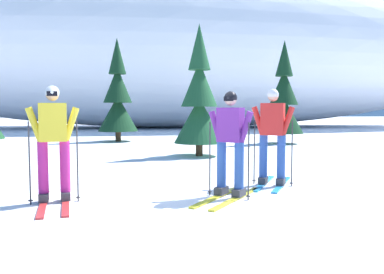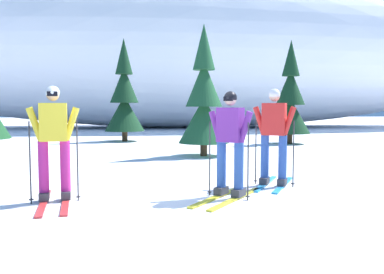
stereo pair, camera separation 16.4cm
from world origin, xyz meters
name	(u,v)px [view 1 (the left image)]	position (x,y,z in m)	size (l,w,h in m)	color
ground_plane	(158,200)	(0.00, 0.00, 0.00)	(120.00, 120.00, 0.00)	white
skier_purple_jacket	(230,143)	(1.15, 0.09, 0.87)	(1.39, 1.65, 1.69)	gold
skier_red_jacket	(273,135)	(2.14, 0.89, 0.93)	(1.16, 1.59, 1.77)	#2893CC
skier_yellow_jacket	(53,142)	(-1.55, 0.10, 0.91)	(0.78, 1.76, 1.76)	red
pine_tree_center_left	(118,98)	(-1.14, 11.25, 1.85)	(1.71, 1.71, 4.43)	#47301E
pine_tree_center_right	(199,101)	(1.52, 5.57, 1.64)	(1.51, 1.51, 3.91)	#47301E
pine_tree_far_right	(284,101)	(5.56, 9.28, 1.74)	(1.61, 1.61, 4.16)	#47301E
snow_ridge_background	(180,51)	(2.88, 23.55, 5.74)	(50.62, 14.17, 11.47)	white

